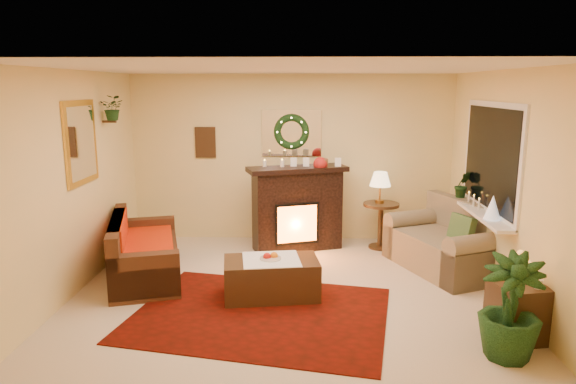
{
  "coord_description": "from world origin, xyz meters",
  "views": [
    {
      "loc": [
        0.18,
        -5.75,
        2.41
      ],
      "look_at": [
        0.0,
        0.35,
        1.15
      ],
      "focal_mm": 32.0,
      "sensor_mm": 36.0,
      "label": 1
    }
  ],
  "objects_px": {
    "fireplace": "(297,213)",
    "loveseat": "(444,239)",
    "sofa": "(145,244)",
    "side_table_round": "(380,227)",
    "end_table_square": "(517,312)",
    "coffee_table": "(271,280)"
  },
  "relations": [
    {
      "from": "sofa",
      "to": "side_table_round",
      "type": "height_order",
      "value": "sofa"
    },
    {
      "from": "sofa",
      "to": "coffee_table",
      "type": "distance_m",
      "value": 1.79
    },
    {
      "from": "fireplace",
      "to": "coffee_table",
      "type": "xyz_separation_m",
      "value": [
        -0.28,
        -1.83,
        -0.34
      ]
    },
    {
      "from": "coffee_table",
      "to": "sofa",
      "type": "bearing_deg",
      "value": 150.76
    },
    {
      "from": "loveseat",
      "to": "coffee_table",
      "type": "xyz_separation_m",
      "value": [
        -2.24,
        -1.0,
        -0.21
      ]
    },
    {
      "from": "fireplace",
      "to": "side_table_round",
      "type": "bearing_deg",
      "value": -15.0
    },
    {
      "from": "end_table_square",
      "to": "coffee_table",
      "type": "bearing_deg",
      "value": 159.11
    },
    {
      "from": "fireplace",
      "to": "loveseat",
      "type": "relative_size",
      "value": 0.82
    },
    {
      "from": "loveseat",
      "to": "fireplace",
      "type": "bearing_deg",
      "value": 133.79
    },
    {
      "from": "side_table_round",
      "to": "end_table_square",
      "type": "xyz_separation_m",
      "value": [
        0.9,
        -2.84,
        -0.05
      ]
    },
    {
      "from": "side_table_round",
      "to": "end_table_square",
      "type": "relative_size",
      "value": 1.25
    },
    {
      "from": "fireplace",
      "to": "loveseat",
      "type": "xyz_separation_m",
      "value": [
        1.96,
        -0.83,
        -0.13
      ]
    },
    {
      "from": "fireplace",
      "to": "coffee_table",
      "type": "relative_size",
      "value": 1.2
    },
    {
      "from": "end_table_square",
      "to": "side_table_round",
      "type": "bearing_deg",
      "value": 107.67
    },
    {
      "from": "side_table_round",
      "to": "loveseat",
      "type": "bearing_deg",
      "value": -52.1
    },
    {
      "from": "fireplace",
      "to": "side_table_round",
      "type": "height_order",
      "value": "fireplace"
    },
    {
      "from": "sofa",
      "to": "fireplace",
      "type": "height_order",
      "value": "fireplace"
    },
    {
      "from": "loveseat",
      "to": "coffee_table",
      "type": "height_order",
      "value": "loveseat"
    },
    {
      "from": "fireplace",
      "to": "side_table_round",
      "type": "xyz_separation_m",
      "value": [
        1.26,
        0.07,
        -0.23
      ]
    },
    {
      "from": "side_table_round",
      "to": "end_table_square",
      "type": "height_order",
      "value": "side_table_round"
    },
    {
      "from": "loveseat",
      "to": "sofa",
      "type": "bearing_deg",
      "value": 162.05
    },
    {
      "from": "loveseat",
      "to": "end_table_square",
      "type": "height_order",
      "value": "loveseat"
    }
  ]
}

